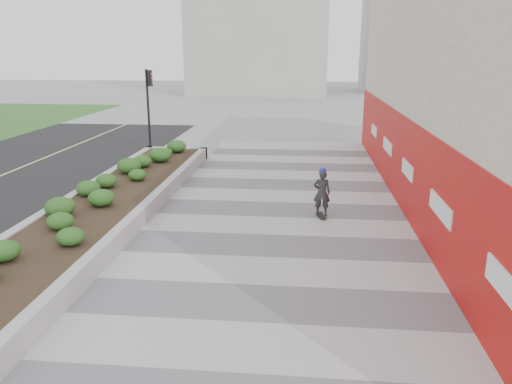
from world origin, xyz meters
TOP-DOWN VIEW (x-y plane):
  - ground at (0.00, 0.00)m, footprint 160.00×160.00m
  - walkway at (0.00, 3.00)m, footprint 8.00×36.00m
  - building at (6.98, 8.98)m, footprint 6.04×24.08m
  - planter at (-5.50, 7.00)m, footprint 3.00×18.00m
  - traffic_signal_near at (-7.23, 17.50)m, footprint 0.33×0.28m
  - distant_bldg_north_l at (-5.00, 55.00)m, footprint 16.00×12.00m
  - manhole_cover at (0.50, 3.00)m, footprint 0.44×0.44m
  - skateboarder at (1.29, 7.54)m, footprint 0.55×0.74m

SIDE VIEW (x-z plane):
  - ground at x=0.00m, z-range 0.00..0.00m
  - manhole_cover at x=0.50m, z-range 0.00..0.01m
  - walkway at x=0.00m, z-range 0.00..0.01m
  - planter at x=-5.50m, z-range -0.03..0.87m
  - skateboarder at x=1.29m, z-range 0.01..1.62m
  - traffic_signal_near at x=-7.23m, z-range 0.66..4.86m
  - building at x=6.98m, z-range -0.02..7.98m
  - distant_bldg_north_l at x=-5.00m, z-range 0.00..20.00m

